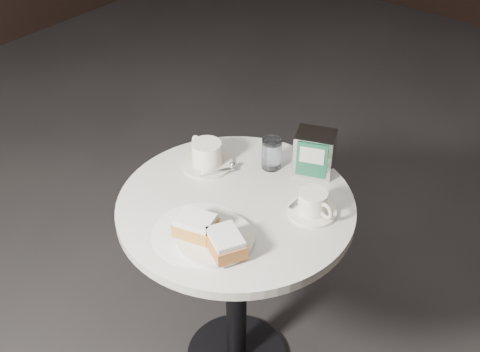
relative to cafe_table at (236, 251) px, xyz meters
name	(u,v)px	position (x,y,z in m)	size (l,w,h in m)	color
cafe_table	(236,251)	(0.00, 0.00, 0.00)	(0.70, 0.70, 0.74)	black
sugar_spill	(200,233)	(0.01, -0.17, 0.20)	(0.26, 0.26, 0.00)	white
beignet_plate	(213,236)	(0.06, -0.17, 0.23)	(0.23, 0.22, 0.07)	silver
coffee_cup_left	(207,156)	(-0.19, 0.09, 0.23)	(0.20, 0.20, 0.08)	beige
coffee_cup_right	(313,204)	(0.20, 0.10, 0.23)	(0.17, 0.17, 0.07)	white
water_glass_left	(272,154)	(-0.02, 0.21, 0.25)	(0.06, 0.06, 0.10)	white
water_glass_right	(303,157)	(0.06, 0.25, 0.25)	(0.08, 0.08, 0.11)	silver
napkin_dispenser	(315,153)	(0.09, 0.27, 0.27)	(0.14, 0.13, 0.14)	silver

